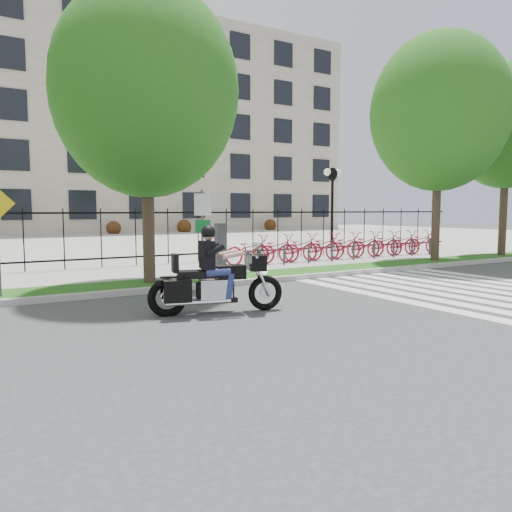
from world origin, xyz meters
TOP-DOWN VIEW (x-y plane):
  - ground at (0.00, 0.00)m, footprint 120.00×120.00m
  - curb at (0.00, 4.10)m, footprint 60.00×0.20m
  - grass_verge at (0.00, 4.95)m, footprint 60.00×1.50m
  - sidewalk at (0.00, 7.45)m, footprint 60.00×3.50m
  - plaza at (0.00, 25.00)m, footprint 80.00×34.00m
  - crosswalk_stripes at (4.83, 0.00)m, footprint 5.70×8.00m
  - iron_fence at (0.00, 9.20)m, footprint 30.00×0.06m
  - office_building at (0.00, 44.92)m, footprint 60.00×21.90m
  - lamp_post_right at (10.00, 12.00)m, footprint 1.06×0.70m
  - street_tree_1 at (-2.18, 4.95)m, footprint 4.87×4.87m
  - street_tree_2 at (9.30, 4.95)m, footprint 5.18×5.18m
  - street_tree_3 at (13.61, 4.95)m, footprint 4.61×4.61m
  - bike_share_station at (6.66, 7.20)m, footprint 11.19×0.89m
  - sign_pole_regulatory at (-0.76, 4.58)m, footprint 0.50×0.09m
  - motorcycle_rider at (-2.12, 1.04)m, footprint 2.76×1.19m

SIDE VIEW (x-z plane):
  - ground at x=0.00m, z-range 0.00..0.00m
  - crosswalk_stripes at x=4.83m, z-range 0.00..0.01m
  - plaza at x=0.00m, z-range 0.00..0.10m
  - curb at x=0.00m, z-range 0.00..0.15m
  - grass_verge at x=0.00m, z-range 0.00..0.15m
  - sidewalk at x=0.00m, z-range 0.00..0.15m
  - bike_share_station at x=6.66m, z-range -0.07..1.43m
  - motorcycle_rider at x=-2.12m, z-range -0.36..1.80m
  - iron_fence at x=0.00m, z-range 0.15..2.15m
  - sign_pole_regulatory at x=-0.76m, z-range 0.49..2.99m
  - lamp_post_right at x=10.00m, z-range 1.08..5.33m
  - street_tree_1 at x=-2.18m, z-range 1.27..9.14m
  - street_tree_3 at x=13.61m, z-range 1.56..9.72m
  - street_tree_2 at x=9.30m, z-range 1.47..10.09m
  - office_building at x=0.00m, z-range -0.11..20.04m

